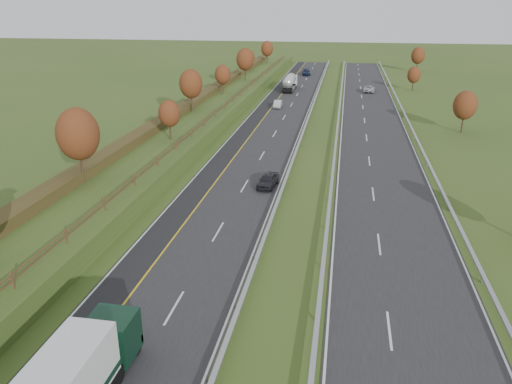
% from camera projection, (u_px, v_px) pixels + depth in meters
% --- Properties ---
extents(ground, '(400.00, 400.00, 0.00)m').
position_uv_depth(ground, '(317.00, 143.00, 72.71)').
color(ground, '#354E1B').
rests_on(ground, ground).
extents(near_carriageway, '(10.50, 200.00, 0.04)m').
position_uv_depth(near_carriageway, '(268.00, 132.00, 78.61)').
color(near_carriageway, black).
rests_on(near_carriageway, ground).
extents(far_carriageway, '(10.50, 200.00, 0.04)m').
position_uv_depth(far_carriageway, '(375.00, 137.00, 75.92)').
color(far_carriageway, black).
rests_on(far_carriageway, ground).
extents(hard_shoulder, '(3.00, 200.00, 0.04)m').
position_uv_depth(hard_shoulder, '(244.00, 131.00, 79.22)').
color(hard_shoulder, black).
rests_on(hard_shoulder, ground).
extents(lane_markings, '(26.75, 200.00, 0.01)m').
position_uv_depth(lane_markings, '(308.00, 134.00, 77.45)').
color(lane_markings, silver).
rests_on(lane_markings, near_carriageway).
extents(embankment_left, '(12.00, 200.00, 2.00)m').
position_uv_depth(embankment_left, '(188.00, 123.00, 80.38)').
color(embankment_left, '#354E1B').
rests_on(embankment_left, ground).
extents(hedge_left, '(2.20, 180.00, 1.10)m').
position_uv_depth(hedge_left, '(176.00, 113.00, 80.16)').
color(hedge_left, '#353415').
rests_on(hedge_left, embankment_left).
extents(fence_left, '(0.12, 189.06, 1.20)m').
position_uv_depth(fence_left, '(214.00, 114.00, 78.66)').
color(fence_left, '#422B19').
rests_on(fence_left, embankment_left).
extents(median_barrier_near, '(0.32, 200.00, 0.71)m').
position_uv_depth(median_barrier_near, '(304.00, 130.00, 77.47)').
color(median_barrier_near, '#989BA1').
rests_on(median_barrier_near, ground).
extents(median_barrier_far, '(0.32, 200.00, 0.71)m').
position_uv_depth(median_barrier_far, '(337.00, 131.00, 76.64)').
color(median_barrier_far, '#989BA1').
rests_on(median_barrier_far, ground).
extents(outer_barrier_far, '(0.32, 200.00, 0.71)m').
position_uv_depth(outer_barrier_far, '(414.00, 134.00, 74.76)').
color(outer_barrier_far, '#989BA1').
rests_on(outer_barrier_far, ground).
extents(trees_left, '(6.64, 164.30, 7.66)m').
position_uv_depth(trees_left, '(182.00, 93.00, 75.32)').
color(trees_left, '#2D2116').
rests_on(trees_left, embankment_left).
extents(trees_far, '(8.45, 118.60, 7.12)m').
position_uv_depth(trees_far, '(438.00, 82.00, 99.13)').
color(trees_far, '#2D2116').
rests_on(trees_far, ground).
extents(road_tanker, '(2.40, 11.22, 3.46)m').
position_uv_depth(road_tanker, '(290.00, 82.00, 115.83)').
color(road_tanker, silver).
rests_on(road_tanker, near_carriageway).
extents(car_dark_near, '(2.26, 4.53, 1.48)m').
position_uv_depth(car_dark_near, '(268.00, 180.00, 54.95)').
color(car_dark_near, black).
rests_on(car_dark_near, near_carriageway).
extents(car_silver_mid, '(1.57, 4.15, 1.35)m').
position_uv_depth(car_silver_mid, '(278.00, 104.00, 96.70)').
color(car_silver_mid, '#B6B6BB').
rests_on(car_silver_mid, near_carriageway).
extents(car_small_far, '(2.77, 5.59, 1.56)m').
position_uv_depth(car_small_far, '(306.00, 72.00, 139.98)').
color(car_small_far, '#121C38').
rests_on(car_small_far, near_carriageway).
extents(car_oncoming, '(2.80, 5.37, 1.45)m').
position_uv_depth(car_oncoming, '(369.00, 89.00, 113.47)').
color(car_oncoming, '#B9BABE').
rests_on(car_oncoming, far_carriageway).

